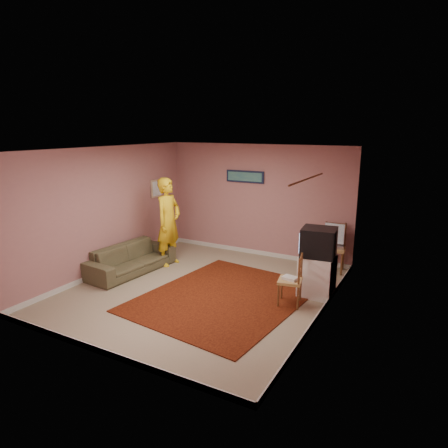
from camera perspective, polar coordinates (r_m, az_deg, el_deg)
The scene contains 26 objects.
ground at distance 7.58m, azimuth -3.30°, elevation -9.42°, with size 5.00×5.00×0.00m, color gray.
wall_back at distance 9.34m, azimuth 4.72°, elevation 3.33°, with size 4.50×0.02×2.60m, color #A56D6D.
wall_front at distance 5.30m, azimuth -17.94°, elevation -5.36°, with size 4.50×0.02×2.60m, color #A56D6D.
wall_left at distance 8.55m, azimuth -16.35°, elevation 1.86°, with size 0.02×5.00×2.60m, color #A56D6D.
wall_right at distance 6.31m, azimuth 14.20°, elevation -2.10°, with size 0.02×5.00×2.60m, color #A56D6D.
ceiling at distance 6.98m, azimuth -3.59°, elevation 10.62°, with size 4.50×5.00×0.02m, color white.
baseboard_back at distance 9.63m, azimuth 4.55°, elevation -4.02°, with size 4.50×0.02×0.10m, color silver.
baseboard_front at distance 5.82m, azimuth -16.93°, elevation -17.05°, with size 4.50×0.02×0.10m, color silver.
baseboard_left at distance 8.87m, azimuth -15.76°, elevation -6.07°, with size 0.02×5.00×0.10m, color silver.
baseboard_right at distance 6.75m, azimuth 13.49°, elevation -12.36°, with size 0.02×5.00×0.10m, color silver.
window at distance 5.43m, azimuth 11.81°, elevation -2.86°, with size 0.01×1.10×1.50m, color black.
curtain_sheer at distance 5.36m, azimuth 11.09°, elevation -5.30°, with size 0.01×0.75×2.10m, color white.
curtain_floral at distance 6.00m, azimuth 13.00°, elevation -3.32°, with size 0.01×0.35×2.10m, color beige.
curtain_rod at distance 5.27m, azimuth 11.81°, elevation 6.32°, with size 0.02×0.02×1.40m, color brown.
picture_back at distance 9.35m, azimuth 3.01°, elevation 6.78°, with size 0.95×0.04×0.28m.
picture_left at distance 9.66m, azimuth -9.63°, elevation 5.04°, with size 0.04×0.38×0.42m.
area_rug at distance 7.27m, azimuth 0.08°, elevation -10.36°, with size 2.55×3.19×0.02m, color black.
tv_cabinet at distance 7.41m, azimuth 13.13°, elevation -7.21°, with size 0.59×0.53×0.75m, color white.
crt_tv at distance 7.21m, azimuth 13.35°, elevation -2.54°, with size 0.65×0.60×0.51m.
chair_a at distance 8.63m, azimuth 15.43°, elevation -2.60°, with size 0.51×0.49×0.56m.
dvd_player at distance 8.65m, azimuth 15.40°, elevation -3.04°, with size 0.39×0.28×0.07m, color #BBBBC0.
blue_throw at distance 8.57m, azimuth 15.51°, elevation -1.31°, with size 0.40×0.05×0.42m, color #7EADCE.
chair_b at distance 6.89m, azimuth 9.45°, elevation -7.13°, with size 0.45×0.47×0.48m.
game_console at distance 6.91m, azimuth 9.43°, elevation -7.63°, with size 0.24×0.18×0.05m, color silver.
sofa at distance 8.60m, azimuth -13.11°, elevation -4.85°, with size 1.97×0.77×0.58m, color #4E482F.
person at distance 8.77m, azimuth -7.93°, elevation 0.32°, with size 0.70×0.46×1.93m, color yellow.
Camera 1 is at (3.71, -5.90, 2.97)m, focal length 32.00 mm.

